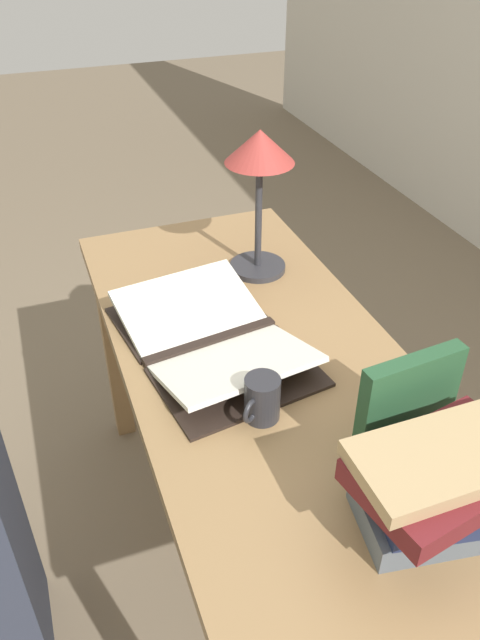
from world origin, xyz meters
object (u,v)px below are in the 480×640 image
Objects in this scene: open_book at (211,338)px; book_standing_upright at (407,407)px; reading_lamp at (259,165)px; book_stack_tall at (441,484)px; coffee_mug at (262,399)px.

open_book is 0.49m from book_standing_upright.
open_book is 1.41× the size of reading_lamp.
reading_lamp reaches higher than open_book.
book_standing_upright is at bearing 168.71° from book_stack_tall.
reading_lamp is 0.62m from coffee_mug.
coffee_mug reaches higher than open_book.
book_stack_tall is 0.81× the size of reading_lamp.
coffee_mug is (-0.33, -0.18, -0.04)m from book_stack_tall.
open_book is at bearing -161.08° from book_stack_tall.
coffee_mug is (-0.17, -0.21, -0.06)m from book_standing_upright.
reading_lamp reaches higher than book_stack_tall.
open_book is 1.74× the size of book_stack_tall.
book_stack_tall reaches higher than open_book.
open_book is at bearing -174.85° from coffee_mug.
book_standing_upright is 2.34× the size of coffee_mug.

